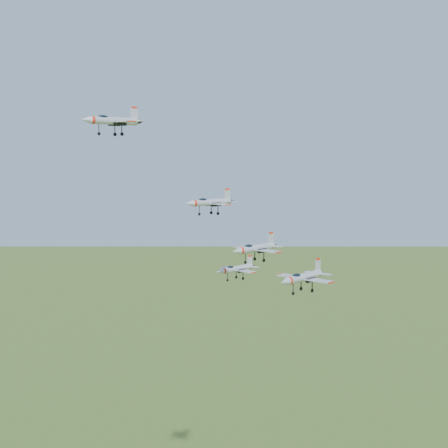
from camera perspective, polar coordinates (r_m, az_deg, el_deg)
jet_lead at (r=121.94m, az=-10.18°, el=9.29°), size 13.69×11.44×3.66m
jet_left_high at (r=113.04m, az=-1.29°, el=2.01°), size 11.14×9.24×2.98m
jet_right_high at (r=105.13m, az=2.86°, el=-2.22°), size 11.31×9.54×3.04m
jet_left_low at (r=135.08m, az=1.10°, el=-4.11°), size 11.68×9.79×3.13m
jet_right_low at (r=117.30m, az=7.21°, el=-4.84°), size 13.79×11.69×3.74m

